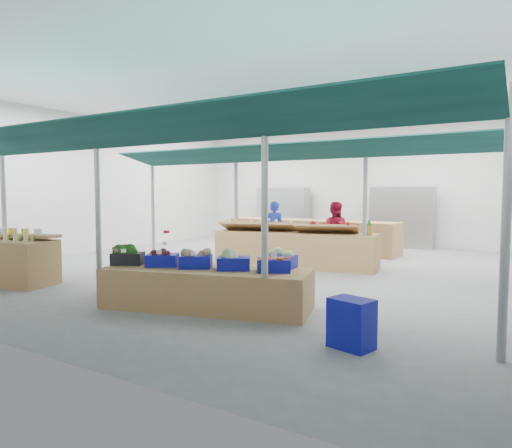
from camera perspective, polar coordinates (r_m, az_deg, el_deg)
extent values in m
plane|color=slate|center=(11.31, 0.32, -5.45)|extent=(13.00, 13.00, 0.00)
plane|color=silver|center=(11.40, 0.33, 15.87)|extent=(13.00, 13.00, 0.00)
plane|color=silver|center=(17.06, 11.67, 4.74)|extent=(12.00, 0.00, 12.00)
plane|color=silver|center=(15.14, -19.61, 4.69)|extent=(0.00, 13.00, 13.00)
cylinder|color=gray|center=(11.22, -28.97, 1.68)|extent=(0.10, 0.10, 3.00)
cylinder|color=gray|center=(14.01, -12.78, 2.45)|extent=(0.10, 0.10, 3.00)
cylinder|color=gray|center=(8.74, -19.16, 1.45)|extent=(0.10, 0.10, 3.00)
cylinder|color=gray|center=(12.12, -2.52, 2.31)|extent=(0.10, 0.10, 3.00)
cylinder|color=gray|center=(6.45, 1.09, 0.84)|extent=(0.10, 0.10, 3.00)
cylinder|color=gray|center=(10.58, 13.45, 1.96)|extent=(0.10, 0.10, 3.00)
cylinder|color=gray|center=(5.58, 28.78, -0.15)|extent=(0.10, 0.10, 3.00)
cylinder|color=gray|center=(7.54, -10.71, 11.51)|extent=(10.00, 0.06, 0.06)
cylinder|color=gray|center=(11.27, 4.96, 9.05)|extent=(10.00, 0.06, 0.06)
cube|color=#0A2C29|center=(7.06, -14.31, 11.40)|extent=(9.50, 1.28, 0.30)
cube|color=#0A2C29|center=(8.02, -7.55, 10.58)|extent=(9.50, 1.28, 0.30)
cube|color=#0A2C29|center=(10.69, 3.40, 8.95)|extent=(9.50, 1.28, 0.30)
cube|color=#0A2C29|center=(11.85, 6.37, 8.45)|extent=(9.50, 1.28, 0.30)
cube|color=#B23F33|center=(17.63, 3.39, 1.21)|extent=(2.00, 0.50, 2.00)
cube|color=#B23F33|center=(16.03, 17.76, 0.75)|extent=(2.00, 0.50, 2.00)
cube|color=olive|center=(10.51, -28.84, -4.21)|extent=(2.16, 1.33, 0.89)
cube|color=#997247|center=(10.64, -27.85, -1.25)|extent=(2.04, 0.84, 0.06)
cube|color=olive|center=(7.40, -6.18, -7.99)|extent=(3.48, 1.92, 0.64)
cube|color=olive|center=(11.42, 4.93, -3.18)|extent=(4.12, 1.49, 0.86)
cube|color=olive|center=(14.48, 6.86, -1.44)|extent=(5.49, 1.25, 0.98)
cube|color=#0D118F|center=(5.66, 11.85, -12.07)|extent=(0.57, 0.46, 0.60)
imported|color=#1C32BA|center=(12.91, 2.33, -0.67)|extent=(0.63, 0.46, 1.61)
imported|color=maroon|center=(12.14, 9.79, -1.02)|extent=(0.86, 0.71, 1.61)
cube|color=black|center=(7.97, -15.73, -4.17)|extent=(0.61, 0.55, 0.20)
cube|color=white|center=(7.74, -16.23, -3.23)|extent=(0.07, 0.05, 0.06)
cube|color=#0D118F|center=(7.65, -11.63, -4.44)|extent=(0.61, 0.55, 0.20)
cube|color=white|center=(7.42, -12.03, -3.47)|extent=(0.07, 0.05, 0.06)
cube|color=#0D118F|center=(7.39, -7.52, -4.69)|extent=(0.61, 0.55, 0.20)
cube|color=white|center=(7.16, -7.81, -3.69)|extent=(0.07, 0.05, 0.06)
cube|color=#0D118F|center=(7.16, -2.80, -4.94)|extent=(0.61, 0.55, 0.20)
cube|color=white|center=(6.92, -2.93, -3.92)|extent=(0.07, 0.05, 0.06)
cube|color=#0D118F|center=(6.98, 2.22, -5.18)|extent=(0.61, 0.55, 0.20)
cube|color=white|center=(6.74, 2.25, -4.13)|extent=(0.07, 0.05, 0.06)
sphere|color=brown|center=(7.94, -17.01, -3.22)|extent=(0.09, 0.09, 0.09)
sphere|color=brown|center=(7.96, -17.37, -2.92)|extent=(0.06, 0.06, 0.06)
cylinder|color=red|center=(8.87, -11.12, -0.96)|extent=(0.12, 0.12, 0.05)
cube|color=white|center=(8.85, -11.36, -2.41)|extent=(0.10, 0.01, 0.07)
cube|color=#997247|center=(11.62, 0.31, -0.31)|extent=(2.01, 1.16, 0.26)
cube|color=#997247|center=(11.04, 8.79, -0.58)|extent=(1.63, 1.06, 0.26)
cylinder|color=#8C6019|center=(10.83, 13.95, -0.80)|extent=(0.14, 0.14, 0.22)
cone|color=#26661E|center=(10.82, 13.96, 0.21)|extent=(0.12, 0.12, 0.18)
cube|color=#0D118F|center=(7.38, 3.00, -4.68)|extent=(0.53, 0.40, 0.20)
cube|color=white|center=(7.15, 2.34, -3.66)|extent=(0.08, 0.02, 0.06)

